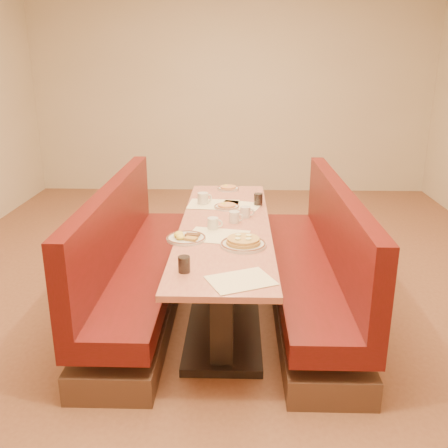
{
  "coord_description": "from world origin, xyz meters",
  "views": [
    {
      "loc": [
        0.1,
        -3.71,
        1.99
      ],
      "look_at": [
        0.0,
        -0.28,
        0.85
      ],
      "focal_mm": 40.0,
      "sensor_mm": 36.0,
      "label": 1
    }
  ],
  "objects_px": {
    "coffee_mug_c": "(235,217)",
    "coffee_mug_d": "(203,198)",
    "diner_table": "(225,269)",
    "coffee_mug_b": "(213,223)",
    "booth_right": "(316,271)",
    "soda_tumbler_near": "(184,264)",
    "pancake_plate": "(243,243)",
    "eggs_plate": "(186,237)",
    "coffee_mug_a": "(246,212)",
    "soda_tumbler_mid": "(258,199)",
    "booth_left": "(135,269)"
  },
  "relations": [
    {
      "from": "booth_right",
      "to": "soda_tumbler_mid",
      "type": "distance_m",
      "value": 0.84
    },
    {
      "from": "coffee_mug_d",
      "to": "booth_right",
      "type": "bearing_deg",
      "value": -56.3
    },
    {
      "from": "coffee_mug_b",
      "to": "diner_table",
      "type": "bearing_deg",
      "value": 51.44
    },
    {
      "from": "coffee_mug_a",
      "to": "eggs_plate",
      "type": "bearing_deg",
      "value": -125.62
    },
    {
      "from": "coffee_mug_a",
      "to": "booth_left",
      "type": "bearing_deg",
      "value": -164.51
    },
    {
      "from": "eggs_plate",
      "to": "soda_tumbler_mid",
      "type": "bearing_deg",
      "value": 58.55
    },
    {
      "from": "diner_table",
      "to": "pancake_plate",
      "type": "xyz_separation_m",
      "value": [
        0.14,
        -0.47,
        0.4
      ]
    },
    {
      "from": "booth_right",
      "to": "coffee_mug_c",
      "type": "relative_size",
      "value": 21.08
    },
    {
      "from": "pancake_plate",
      "to": "soda_tumbler_near",
      "type": "relative_size",
      "value": 3.14
    },
    {
      "from": "eggs_plate",
      "to": "soda_tumbler_near",
      "type": "distance_m",
      "value": 0.57
    },
    {
      "from": "coffee_mug_b",
      "to": "coffee_mug_c",
      "type": "distance_m",
      "value": 0.23
    },
    {
      "from": "coffee_mug_a",
      "to": "soda_tumbler_mid",
      "type": "xyz_separation_m",
      "value": [
        0.12,
        0.36,
        0.01
      ]
    },
    {
      "from": "booth_left",
      "to": "soda_tumbler_near",
      "type": "bearing_deg",
      "value": -61.12
    },
    {
      "from": "coffee_mug_c",
      "to": "soda_tumbler_mid",
      "type": "bearing_deg",
      "value": 82.7
    },
    {
      "from": "pancake_plate",
      "to": "coffee_mug_b",
      "type": "relative_size",
      "value": 2.71
    },
    {
      "from": "booth_right",
      "to": "eggs_plate",
      "type": "distance_m",
      "value": 1.14
    },
    {
      "from": "coffee_mug_c",
      "to": "coffee_mug_d",
      "type": "relative_size",
      "value": 0.91
    },
    {
      "from": "coffee_mug_c",
      "to": "soda_tumbler_near",
      "type": "distance_m",
      "value": 1.02
    },
    {
      "from": "coffee_mug_a",
      "to": "coffee_mug_d",
      "type": "bearing_deg",
      "value": 137.34
    },
    {
      "from": "pancake_plate",
      "to": "soda_tumbler_mid",
      "type": "distance_m",
      "value": 1.03
    },
    {
      "from": "eggs_plate",
      "to": "coffee_mug_b",
      "type": "relative_size",
      "value": 2.41
    },
    {
      "from": "booth_right",
      "to": "soda_tumbler_near",
      "type": "height_order",
      "value": "booth_right"
    },
    {
      "from": "coffee_mug_a",
      "to": "soda_tumbler_mid",
      "type": "relative_size",
      "value": 1.11
    },
    {
      "from": "diner_table",
      "to": "booth_left",
      "type": "height_order",
      "value": "booth_left"
    },
    {
      "from": "diner_table",
      "to": "coffee_mug_b",
      "type": "distance_m",
      "value": 0.44
    },
    {
      "from": "booth_right",
      "to": "coffee_mug_c",
      "type": "height_order",
      "value": "booth_right"
    },
    {
      "from": "booth_left",
      "to": "booth_right",
      "type": "height_order",
      "value": "same"
    },
    {
      "from": "eggs_plate",
      "to": "coffee_mug_d",
      "type": "height_order",
      "value": "coffee_mug_d"
    },
    {
      "from": "booth_right",
      "to": "soda_tumbler_mid",
      "type": "relative_size",
      "value": 23.41
    },
    {
      "from": "booth_left",
      "to": "eggs_plate",
      "type": "distance_m",
      "value": 0.71
    },
    {
      "from": "booth_right",
      "to": "coffee_mug_a",
      "type": "xyz_separation_m",
      "value": [
        -0.57,
        0.2,
        0.43
      ]
    },
    {
      "from": "soda_tumbler_near",
      "to": "coffee_mug_b",
      "type": "bearing_deg",
      "value": 80.32
    },
    {
      "from": "soda_tumbler_mid",
      "to": "coffee_mug_b",
      "type": "bearing_deg",
      "value": -118.86
    },
    {
      "from": "eggs_plate",
      "to": "coffee_mug_a",
      "type": "xyz_separation_m",
      "value": [
        0.44,
        0.55,
        0.03
      ]
    },
    {
      "from": "eggs_plate",
      "to": "coffee_mug_d",
      "type": "relative_size",
      "value": 2.18
    },
    {
      "from": "booth_right",
      "to": "coffee_mug_c",
      "type": "bearing_deg",
      "value": 174.93
    },
    {
      "from": "booth_left",
      "to": "diner_table",
      "type": "bearing_deg",
      "value": 0.0
    },
    {
      "from": "diner_table",
      "to": "coffee_mug_d",
      "type": "height_order",
      "value": "coffee_mug_d"
    },
    {
      "from": "diner_table",
      "to": "coffee_mug_c",
      "type": "height_order",
      "value": "coffee_mug_c"
    },
    {
      "from": "coffee_mug_c",
      "to": "soda_tumbler_near",
      "type": "relative_size",
      "value": 1.16
    },
    {
      "from": "pancake_plate",
      "to": "eggs_plate",
      "type": "xyz_separation_m",
      "value": [
        -0.41,
        0.12,
        -0.01
      ]
    },
    {
      "from": "booth_right",
      "to": "diner_table",
      "type": "bearing_deg",
      "value": 180.0
    },
    {
      "from": "coffee_mug_b",
      "to": "soda_tumbler_mid",
      "type": "distance_m",
      "value": 0.76
    },
    {
      "from": "booth_right",
      "to": "soda_tumbler_near",
      "type": "bearing_deg",
      "value": -136.12
    },
    {
      "from": "booth_left",
      "to": "booth_right",
      "type": "distance_m",
      "value": 1.46
    },
    {
      "from": "pancake_plate",
      "to": "coffee_mug_c",
      "type": "bearing_deg",
      "value": 96.9
    },
    {
      "from": "coffee_mug_b",
      "to": "soda_tumbler_mid",
      "type": "bearing_deg",
      "value": 61.02
    },
    {
      "from": "pancake_plate",
      "to": "soda_tumbler_mid",
      "type": "bearing_deg",
      "value": 82.16
    },
    {
      "from": "booth_right",
      "to": "coffee_mug_a",
      "type": "distance_m",
      "value": 0.74
    },
    {
      "from": "diner_table",
      "to": "soda_tumbler_mid",
      "type": "xyz_separation_m",
      "value": [
        0.28,
        0.56,
        0.43
      ]
    }
  ]
}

